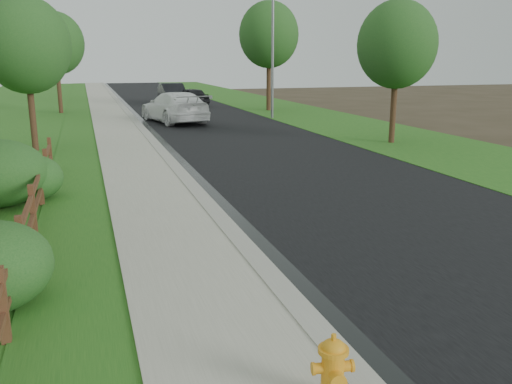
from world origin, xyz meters
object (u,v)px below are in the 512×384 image
object	(u,v)px
ranch_fence	(27,223)
dark_car_mid	(191,97)
streetlight	(270,42)
white_suv	(175,107)
fire_hydrant	(333,370)

from	to	relation	value
ranch_fence	dark_car_mid	world-z (taller)	dark_car_mid
ranch_fence	streetlight	world-z (taller)	streetlight
white_suv	dark_car_mid	xyz separation A→B (m)	(3.01, 10.70, -0.17)
white_suv	streetlight	world-z (taller)	streetlight
dark_car_mid	streetlight	size ratio (longest dim) A/B	0.51
dark_car_mid	streetlight	world-z (taller)	streetlight
dark_car_mid	ranch_fence	bearing A→B (deg)	61.18
ranch_fence	dark_car_mid	bearing A→B (deg)	73.72
fire_hydrant	white_suv	world-z (taller)	white_suv
ranch_fence	dark_car_mid	distance (m)	32.86
white_suv	fire_hydrant	bearing A→B (deg)	72.43
fire_hydrant	streetlight	world-z (taller)	streetlight
fire_hydrant	white_suv	distance (m)	27.06
fire_hydrant	streetlight	xyz separation A→B (m)	(8.65, 27.23, 4.13)
fire_hydrant	dark_car_mid	distance (m)	38.06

